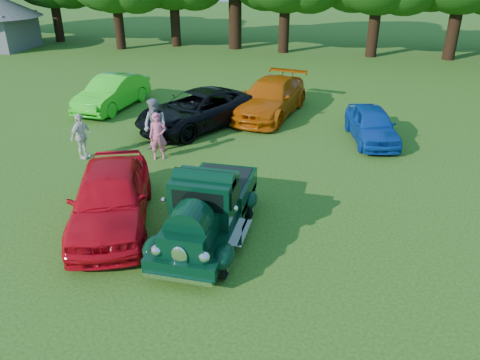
% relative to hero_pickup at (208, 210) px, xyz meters
% --- Properties ---
extents(ground, '(120.00, 120.00, 0.00)m').
position_rel_hero_pickup_xyz_m(ground, '(-0.59, 0.33, -0.78)').
color(ground, '#264911').
rests_on(ground, ground).
extents(hero_pickup, '(2.13, 4.58, 1.79)m').
position_rel_hero_pickup_xyz_m(hero_pickup, '(0.00, 0.00, 0.00)').
color(hero_pickup, black).
rests_on(hero_pickup, ground).
extents(red_convertible, '(3.58, 5.23, 1.65)m').
position_rel_hero_pickup_xyz_m(red_convertible, '(-2.67, -0.01, 0.05)').
color(red_convertible, red).
rests_on(red_convertible, ground).
extents(back_car_lime, '(1.96, 4.65, 1.49)m').
position_rel_hero_pickup_xyz_m(back_car_lime, '(-7.50, 9.50, -0.03)').
color(back_car_lime, '#29CE1B').
rests_on(back_car_lime, ground).
extents(back_car_black, '(4.86, 5.95, 1.51)m').
position_rel_hero_pickup_xyz_m(back_car_black, '(-2.84, 7.89, -0.02)').
color(back_car_black, black).
rests_on(back_car_black, ground).
extents(back_car_orange, '(3.06, 5.68, 1.56)m').
position_rel_hero_pickup_xyz_m(back_car_orange, '(-0.19, 10.22, 0.01)').
color(back_car_orange, '#BB4E06').
rests_on(back_car_orange, ground).
extents(back_car_blue, '(2.37, 4.05, 1.30)m').
position_rel_hero_pickup_xyz_m(back_car_blue, '(4.17, 8.00, -0.13)').
color(back_car_blue, '#0E3A9C').
rests_on(back_car_blue, ground).
extents(spectator_pink, '(0.72, 0.60, 1.68)m').
position_rel_hero_pickup_xyz_m(spectator_pink, '(-3.14, 4.43, 0.06)').
color(spectator_pink, '#E45D83').
rests_on(spectator_pink, ground).
extents(spectator_grey, '(1.17, 1.06, 1.98)m').
position_rel_hero_pickup_xyz_m(spectator_grey, '(-3.49, 5.03, 0.21)').
color(spectator_grey, gray).
rests_on(spectator_grey, ground).
extents(spectator_white, '(0.57, 1.02, 1.64)m').
position_rel_hero_pickup_xyz_m(spectator_white, '(-5.80, 3.87, 0.04)').
color(spectator_white, silver).
rests_on(spectator_white, ground).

